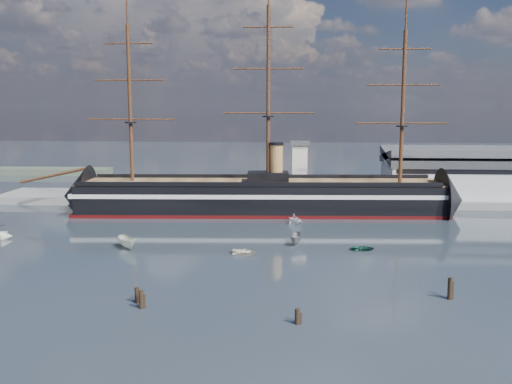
{
  "coord_description": "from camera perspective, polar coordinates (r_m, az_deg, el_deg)",
  "views": [
    {
      "loc": [
        2.03,
        -78.89,
        26.25
      ],
      "look_at": [
        -6.03,
        35.0,
        9.0
      ],
      "focal_mm": 40.0,
      "sensor_mm": 36.0,
      "label": 1
    }
  ],
  "objects": [
    {
      "name": "warehouse",
      "position": [
        169.45,
        23.32,
        1.7
      ],
      "size": [
        63.0,
        21.0,
        11.6
      ],
      "color": "#B7BABC",
      "rests_on": "ground"
    },
    {
      "name": "motorboat_b",
      "position": [
        102.46,
        -1.19,
        -6.26
      ],
      "size": [
        2.04,
        3.16,
        1.37
      ],
      "primitive_type": "imported",
      "rotation": [
        0.0,
        0.0,
        1.25
      ],
      "color": "white",
      "rests_on": "ground"
    },
    {
      "name": "motorboat_c",
      "position": [
        110.23,
        4.02,
        -5.21
      ],
      "size": [
        6.33,
        2.8,
        2.46
      ],
      "primitive_type": "imported",
      "rotation": [
        0.0,
        0.0,
        -0.09
      ],
      "color": "gray",
      "rests_on": "ground"
    },
    {
      "name": "motorboat_a",
      "position": [
        109.1,
        -12.73,
        -5.55
      ],
      "size": [
        7.42,
        6.48,
        2.91
      ],
      "primitive_type": "imported",
      "rotation": [
        0.0,
        0.0,
        0.64
      ],
      "color": "white",
      "rests_on": "ground"
    },
    {
      "name": "warship",
      "position": [
        141.05,
        -0.31,
        -0.47
      ],
      "size": [
        113.29,
        20.96,
        53.94
      ],
      "rotation": [
        0.0,
        0.0,
        0.05
      ],
      "color": "black",
      "rests_on": "ground"
    },
    {
      "name": "motorboat_d",
      "position": [
        128.79,
        3.87,
        -3.19
      ],
      "size": [
        7.14,
        6.6,
        2.5
      ],
      "primitive_type": "imported",
      "rotation": [
        0.0,
        0.0,
        0.69
      ],
      "color": "white",
      "rests_on": "ground"
    },
    {
      "name": "piling_near_left",
      "position": [
        77.68,
        -11.37,
        -11.33
      ],
      "size": [
        0.64,
        0.64,
        3.18
      ],
      "primitive_type": "cylinder",
      "color": "black",
      "rests_on": "ground"
    },
    {
      "name": "piling_near_mid",
      "position": [
        71.3,
        4.15,
        -13.03
      ],
      "size": [
        0.64,
        0.64,
        2.66
      ],
      "primitive_type": "cylinder",
      "color": "black",
      "rests_on": "ground"
    },
    {
      "name": "quay_tower",
      "position": [
        152.79,
        4.39,
        2.37
      ],
      "size": [
        5.0,
        5.0,
        15.0
      ],
      "color": "silver",
      "rests_on": "ground"
    },
    {
      "name": "ground",
      "position": [
        121.77,
        3.0,
        -3.87
      ],
      "size": [
        600.0,
        600.0,
        0.0
      ],
      "primitive_type": "plane",
      "color": "#202933",
      "rests_on": "ground"
    },
    {
      "name": "piling_near_right",
      "position": [
        83.87,
        18.77,
        -10.12
      ],
      "size": [
        0.64,
        0.64,
        3.79
      ],
      "primitive_type": "cylinder",
      "color": "black",
      "rests_on": "ground"
    },
    {
      "name": "piling_extra",
      "position": [
        79.94,
        -11.78,
        -10.77
      ],
      "size": [
        0.64,
        0.64,
        2.85
      ],
      "primitive_type": "cylinder",
      "color": "black",
      "rests_on": "ground"
    },
    {
      "name": "quay",
      "position": [
        157.3,
        6.9,
        -1.08
      ],
      "size": [
        180.0,
        18.0,
        2.0
      ],
      "primitive_type": "cube",
      "color": "slate",
      "rests_on": "ground"
    },
    {
      "name": "motorboat_e",
      "position": [
        107.05,
        10.62,
        -5.75
      ],
      "size": [
        1.18,
        2.67,
        1.22
      ],
      "primitive_type": "imported",
      "rotation": [
        0.0,
        0.0,
        1.52
      ],
      "color": "#1A4B3B",
      "rests_on": "ground"
    }
  ]
}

